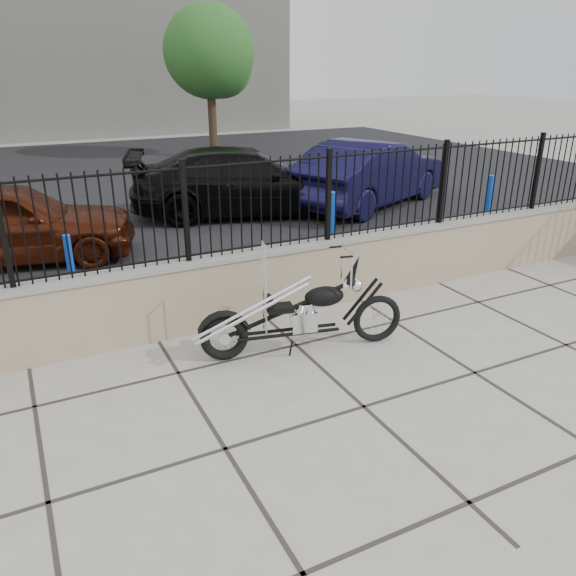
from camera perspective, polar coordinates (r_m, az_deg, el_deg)
The scene contains 13 objects.
ground_plane at distance 5.89m, azimuth 7.71°, elevation -11.88°, with size 90.00×90.00×0.00m, color #99968E.
parking_lot at distance 17.04m, azimuth -16.70°, elevation 10.02°, with size 30.00×30.00×0.00m, color black.
retaining_wall at distance 7.61m, azimuth -2.61°, elevation 0.52°, with size 14.00×0.36×0.96m, color gray.
iron_fence at distance 7.29m, azimuth -2.75°, elevation 8.45°, with size 14.00×0.08×1.20m, color black.
background_building at distance 30.63m, azimuth -22.94°, elevation 21.76°, with size 22.00×6.00×8.00m, color beige.
chopper_motorcycle at distance 6.56m, azimuth 1.17°, elevation -0.87°, with size 2.37×0.42×1.42m, color black, non-canonical shape.
car_red at distance 10.80m, azimuth -26.49°, elevation 5.96°, with size 1.66×4.14×1.41m, color #3F1509.
car_black at distance 12.99m, azimuth -4.36°, elevation 10.74°, with size 2.10×5.15×1.50m, color black.
car_blue at distance 13.95m, azimuth 8.44°, elevation 11.50°, with size 1.66×4.76×1.57m, color black.
bollard_a at distance 8.98m, azimuth -21.23°, elevation 2.24°, with size 0.11×0.11×0.91m, color #0C3FBC.
bollard_b at distance 10.28m, azimuth 4.43°, elevation 6.65°, with size 0.13×0.13×1.12m, color blue.
bollard_c at distance 13.07m, azimuth 19.70°, elevation 8.52°, with size 0.12×0.12×1.01m, color #0B39A8.
tree_right at distance 21.36m, azimuth -8.04°, elevation 23.07°, with size 3.17×3.17×5.35m.
Camera 1 is at (-2.86, -3.98, 3.26)m, focal length 35.00 mm.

